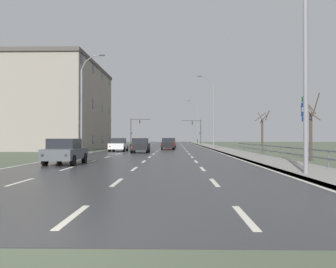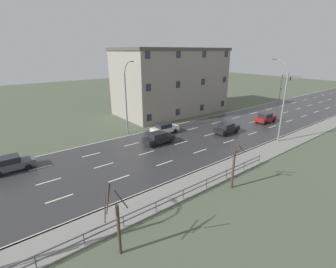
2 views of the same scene
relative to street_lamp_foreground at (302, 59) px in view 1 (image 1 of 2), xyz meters
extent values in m
cube|color=#4C5642|center=(-7.45, 38.37, -4.99)|extent=(160.00, 160.00, 0.12)
cube|color=#303033|center=(-7.45, 50.37, -4.92)|extent=(14.00, 120.00, 0.02)
cube|color=beige|center=(-10.95, -2.23, -4.91)|extent=(0.16, 2.20, 0.01)
cube|color=beige|center=(-10.95, 3.17, -4.91)|extent=(0.16, 2.20, 0.01)
cube|color=beige|center=(-10.95, 8.57, -4.91)|extent=(0.16, 2.20, 0.01)
cube|color=beige|center=(-10.95, 13.97, -4.91)|extent=(0.16, 2.20, 0.01)
cube|color=beige|center=(-10.95, 19.37, -4.91)|extent=(0.16, 2.20, 0.01)
cube|color=beige|center=(-10.95, 24.77, -4.91)|extent=(0.16, 2.20, 0.01)
cube|color=beige|center=(-10.95, 30.17, -4.91)|extent=(0.16, 2.20, 0.01)
cube|color=beige|center=(-10.95, 35.57, -4.91)|extent=(0.16, 2.20, 0.01)
cube|color=beige|center=(-10.95, 40.97, -4.91)|extent=(0.16, 2.20, 0.01)
cube|color=beige|center=(-10.95, 46.37, -4.91)|extent=(0.16, 2.20, 0.01)
cube|color=beige|center=(-10.95, 51.77, -4.91)|extent=(0.16, 2.20, 0.01)
cube|color=beige|center=(-10.95, 57.17, -4.91)|extent=(0.16, 2.20, 0.01)
cube|color=beige|center=(-10.95, 62.57, -4.91)|extent=(0.16, 2.20, 0.01)
cube|color=beige|center=(-10.95, 67.97, -4.91)|extent=(0.16, 2.20, 0.01)
cube|color=beige|center=(-10.95, 73.37, -4.91)|extent=(0.16, 2.20, 0.01)
cube|color=beige|center=(-10.95, 78.77, -4.91)|extent=(0.16, 2.20, 0.01)
cube|color=beige|center=(-10.95, 84.17, -4.91)|extent=(0.16, 2.20, 0.01)
cube|color=beige|center=(-10.95, 89.57, -4.91)|extent=(0.16, 2.20, 0.01)
cube|color=beige|center=(-10.95, 94.97, -4.91)|extent=(0.16, 2.20, 0.01)
cube|color=beige|center=(-10.95, 100.37, -4.91)|extent=(0.16, 2.20, 0.01)
cube|color=beige|center=(-10.95, 105.77, -4.91)|extent=(0.16, 2.20, 0.01)
cube|color=beige|center=(-7.45, -7.63, -4.91)|extent=(0.16, 2.20, 0.01)
cube|color=beige|center=(-7.45, -2.23, -4.91)|extent=(0.16, 2.20, 0.01)
cube|color=beige|center=(-7.45, 3.17, -4.91)|extent=(0.16, 2.20, 0.01)
cube|color=beige|center=(-7.45, 8.57, -4.91)|extent=(0.16, 2.20, 0.01)
cube|color=beige|center=(-7.45, 13.97, -4.91)|extent=(0.16, 2.20, 0.01)
cube|color=beige|center=(-7.45, 19.37, -4.91)|extent=(0.16, 2.20, 0.01)
cube|color=beige|center=(-7.45, 24.77, -4.91)|extent=(0.16, 2.20, 0.01)
cube|color=beige|center=(-7.45, 30.17, -4.91)|extent=(0.16, 2.20, 0.01)
cube|color=beige|center=(-7.45, 35.57, -4.91)|extent=(0.16, 2.20, 0.01)
cube|color=beige|center=(-7.45, 40.97, -4.91)|extent=(0.16, 2.20, 0.01)
cube|color=beige|center=(-7.45, 46.37, -4.91)|extent=(0.16, 2.20, 0.01)
cube|color=beige|center=(-7.45, 51.77, -4.91)|extent=(0.16, 2.20, 0.01)
cube|color=beige|center=(-7.45, 57.17, -4.91)|extent=(0.16, 2.20, 0.01)
cube|color=beige|center=(-7.45, 62.57, -4.91)|extent=(0.16, 2.20, 0.01)
cube|color=beige|center=(-7.45, 67.97, -4.91)|extent=(0.16, 2.20, 0.01)
cube|color=beige|center=(-7.45, 73.37, -4.91)|extent=(0.16, 2.20, 0.01)
cube|color=beige|center=(-7.45, 78.77, -4.91)|extent=(0.16, 2.20, 0.01)
cube|color=beige|center=(-7.45, 84.17, -4.91)|extent=(0.16, 2.20, 0.01)
cube|color=beige|center=(-7.45, 89.57, -4.91)|extent=(0.16, 2.20, 0.01)
cube|color=beige|center=(-7.45, 94.97, -4.91)|extent=(0.16, 2.20, 0.01)
cube|color=beige|center=(-7.45, 100.37, -4.91)|extent=(0.16, 2.20, 0.01)
cube|color=beige|center=(-7.45, 105.77, -4.91)|extent=(0.16, 2.20, 0.01)
cube|color=beige|center=(-3.95, -7.63, -4.91)|extent=(0.16, 2.20, 0.01)
cube|color=beige|center=(-3.95, -2.23, -4.91)|extent=(0.16, 2.20, 0.01)
cube|color=beige|center=(-3.95, 3.17, -4.91)|extent=(0.16, 2.20, 0.01)
cube|color=beige|center=(-3.95, 8.57, -4.91)|extent=(0.16, 2.20, 0.01)
cube|color=beige|center=(-3.95, 13.97, -4.91)|extent=(0.16, 2.20, 0.01)
cube|color=beige|center=(-3.95, 19.37, -4.91)|extent=(0.16, 2.20, 0.01)
cube|color=beige|center=(-3.95, 24.77, -4.91)|extent=(0.16, 2.20, 0.01)
cube|color=beige|center=(-3.95, 30.17, -4.91)|extent=(0.16, 2.20, 0.01)
cube|color=beige|center=(-3.95, 35.57, -4.91)|extent=(0.16, 2.20, 0.01)
cube|color=beige|center=(-3.95, 40.97, -4.91)|extent=(0.16, 2.20, 0.01)
cube|color=beige|center=(-3.95, 46.37, -4.91)|extent=(0.16, 2.20, 0.01)
cube|color=beige|center=(-3.95, 51.77, -4.91)|extent=(0.16, 2.20, 0.01)
cube|color=beige|center=(-3.95, 57.17, -4.91)|extent=(0.16, 2.20, 0.01)
cube|color=beige|center=(-3.95, 62.57, -4.91)|extent=(0.16, 2.20, 0.01)
cube|color=beige|center=(-3.95, 67.97, -4.91)|extent=(0.16, 2.20, 0.01)
cube|color=beige|center=(-3.95, 73.37, -4.91)|extent=(0.16, 2.20, 0.01)
cube|color=beige|center=(-3.95, 78.77, -4.91)|extent=(0.16, 2.20, 0.01)
cube|color=beige|center=(-3.95, 84.17, -4.91)|extent=(0.16, 2.20, 0.01)
cube|color=beige|center=(-3.95, 89.57, -4.91)|extent=(0.16, 2.20, 0.01)
cube|color=beige|center=(-3.95, 94.97, -4.91)|extent=(0.16, 2.20, 0.01)
cube|color=beige|center=(-3.95, 100.37, -4.91)|extent=(0.16, 2.20, 0.01)
cube|color=beige|center=(-3.95, 105.77, -4.91)|extent=(0.16, 2.20, 0.01)
cube|color=beige|center=(-0.60, 50.37, -4.91)|extent=(0.16, 120.00, 0.01)
cube|color=beige|center=(-14.30, 50.37, -4.91)|extent=(0.16, 120.00, 0.01)
cube|color=gray|center=(1.05, 50.37, -4.87)|extent=(3.00, 120.00, 0.12)
cube|color=slate|center=(-0.37, 50.37, -4.87)|extent=(0.16, 120.00, 0.12)
cube|color=#515459|center=(2.40, 11.05, -3.98)|extent=(0.06, 32.28, 0.08)
cube|color=#515459|center=(2.40, 11.05, -4.38)|extent=(0.06, 32.28, 0.08)
cylinder|color=#515459|center=(2.40, 2.98, -4.43)|extent=(0.07, 0.07, 1.00)
cylinder|color=#515459|center=(2.40, 5.67, -4.43)|extent=(0.07, 0.07, 1.00)
cylinder|color=#515459|center=(2.40, 8.36, -4.43)|extent=(0.07, 0.07, 1.00)
cylinder|color=#515459|center=(2.40, 11.05, -4.43)|extent=(0.07, 0.07, 1.00)
cylinder|color=#515459|center=(2.40, 13.74, -4.43)|extent=(0.07, 0.07, 1.00)
cylinder|color=#515459|center=(2.40, 16.43, -4.43)|extent=(0.07, 0.07, 1.00)
cylinder|color=#515459|center=(2.40, 19.12, -4.43)|extent=(0.07, 0.07, 1.00)
cylinder|color=#515459|center=(2.40, 21.81, -4.43)|extent=(0.07, 0.07, 1.00)
cylinder|color=#515459|center=(2.40, 24.50, -4.43)|extent=(0.07, 0.07, 1.00)
cylinder|color=#515459|center=(2.40, 27.19, -4.43)|extent=(0.07, 0.07, 1.00)
cylinder|color=slate|center=(0.15, 0.00, -0.67)|extent=(0.20, 0.20, 8.52)
cylinder|color=slate|center=(0.15, 35.09, -0.40)|extent=(0.20, 0.20, 9.07)
cylinder|color=slate|center=(-0.03, 35.09, 4.53)|extent=(0.47, 0.11, 0.84)
cylinder|color=slate|center=(-0.58, 35.09, 5.18)|extent=(0.78, 0.11, 0.59)
cylinder|color=slate|center=(-1.36, 35.09, 5.50)|extent=(0.88, 0.11, 0.26)
cube|color=#333335|center=(-1.79, 35.09, 5.53)|extent=(0.56, 0.24, 0.12)
cylinder|color=slate|center=(0.15, 70.19, -0.39)|extent=(0.20, 0.20, 9.09)
cylinder|color=slate|center=(-0.06, 70.19, 4.60)|extent=(0.51, 0.11, 0.93)
cylinder|color=slate|center=(-0.66, 70.19, 5.33)|extent=(0.87, 0.11, 0.65)
cylinder|color=slate|center=(-1.55, 70.19, 5.69)|extent=(0.98, 0.11, 0.28)
cube|color=#333335|center=(-2.03, 70.19, 5.73)|extent=(0.56, 0.24, 0.12)
cylinder|color=slate|center=(-15.05, 21.06, -0.60)|extent=(0.20, 0.20, 8.66)
cylinder|color=slate|center=(-14.85, 21.06, 4.16)|extent=(0.50, 0.11, 0.91)
cylinder|color=slate|center=(-14.26, 21.06, 4.87)|extent=(0.84, 0.11, 0.64)
cylinder|color=slate|center=(-13.40, 21.06, 5.23)|extent=(0.96, 0.11, 0.27)
cube|color=#333335|center=(-12.93, 21.06, 5.26)|extent=(0.56, 0.24, 0.12)
cylinder|color=slate|center=(0.95, 2.31, -3.10)|extent=(0.09, 0.09, 3.66)
cube|color=#146633|center=(0.93, 2.31, -1.42)|extent=(0.03, 0.56, 0.24)
cube|color=#143899|center=(0.93, 2.31, -1.92)|extent=(0.03, 0.68, 0.68)
cube|color=white|center=(0.91, 2.31, -1.92)|extent=(0.01, 0.44, 0.22)
cube|color=#143899|center=(0.93, 2.31, -2.39)|extent=(0.03, 0.52, 0.22)
cylinder|color=#38383A|center=(0.45, 63.32, -2.09)|extent=(0.18, 0.18, 5.69)
cylinder|color=#38383A|center=(-1.66, 63.32, 0.51)|extent=(4.23, 0.12, 0.12)
cube|color=black|center=(-1.45, 63.32, -0.04)|extent=(0.20, 0.28, 0.80)
sphere|color=#2D2D2D|center=(-1.45, 63.17, 0.22)|extent=(0.14, 0.14, 0.14)
sphere|color=#2D2D2D|center=(-1.45, 63.17, -0.04)|extent=(0.14, 0.14, 0.14)
sphere|color=green|center=(-1.45, 63.17, -0.30)|extent=(0.14, 0.14, 0.14)
cube|color=black|center=(0.23, 63.27, -2.33)|extent=(0.18, 0.12, 0.32)
cylinder|color=#38383A|center=(-15.35, 63.76, -1.91)|extent=(0.18, 0.18, 6.03)
cylinder|color=#38383A|center=(-13.10, 63.76, 0.85)|extent=(4.50, 0.12, 0.12)
cube|color=black|center=(-13.32, 63.76, 0.30)|extent=(0.20, 0.28, 0.80)
sphere|color=red|center=(-13.32, 63.61, 0.56)|extent=(0.14, 0.14, 0.14)
sphere|color=#2D2D2D|center=(-13.32, 63.61, 0.30)|extent=(0.14, 0.14, 0.14)
sphere|color=#2D2D2D|center=(-13.32, 63.61, 0.04)|extent=(0.14, 0.14, 0.14)
cube|color=black|center=(-15.13, 63.71, -2.33)|extent=(0.18, 0.12, 0.32)
cube|color=#474C51|center=(-12.01, 6.27, -4.28)|extent=(1.79, 4.11, 0.64)
cube|color=black|center=(-12.00, 6.02, -3.66)|extent=(1.58, 2.01, 0.60)
cube|color=slate|center=(-12.01, 6.97, -3.68)|extent=(1.40, 0.09, 0.51)
cylinder|color=black|center=(-11.21, 7.55, -4.60)|extent=(0.23, 0.66, 0.66)
cylinder|color=black|center=(-12.82, 7.53, -4.60)|extent=(0.23, 0.66, 0.66)
cylinder|color=black|center=(-11.19, 5.00, -4.60)|extent=(0.23, 0.66, 0.66)
cylinder|color=black|center=(-12.80, 4.99, -4.60)|extent=(0.23, 0.66, 0.66)
cube|color=red|center=(-12.65, 4.23, -4.28)|extent=(0.16, 0.04, 0.14)
cube|color=red|center=(-11.33, 4.24, -4.28)|extent=(0.16, 0.04, 0.14)
cube|color=maroon|center=(-6.11, 42.43, -4.28)|extent=(1.81, 4.12, 0.64)
cube|color=black|center=(-6.11, 42.18, -3.66)|extent=(1.59, 2.02, 0.60)
cube|color=slate|center=(-6.12, 43.13, -3.68)|extent=(1.40, 0.10, 0.51)
cylinder|color=black|center=(-5.32, 43.71, -4.60)|extent=(0.23, 0.66, 0.66)
cylinder|color=black|center=(-6.93, 43.69, -4.60)|extent=(0.23, 0.66, 0.66)
cylinder|color=black|center=(-5.28, 41.17, -4.60)|extent=(0.23, 0.66, 0.66)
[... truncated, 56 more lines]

